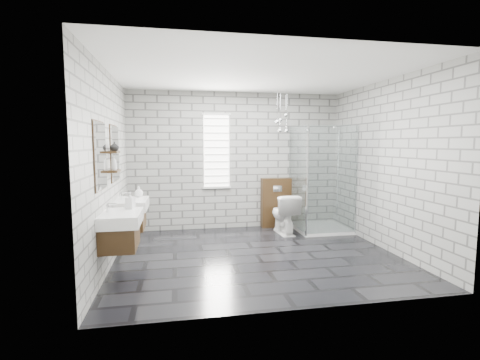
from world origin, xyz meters
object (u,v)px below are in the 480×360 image
object	(u,v)px
vanity_right	(129,206)
toilet	(284,214)
shower_enclosure	(318,206)
vanity_left	(118,220)
cistern_panel	(276,203)

from	to	relation	value
vanity_right	toilet	xyz separation A→B (m)	(2.71, 0.77, -0.38)
toilet	shower_enclosure	bearing A→B (deg)	178.03
vanity_left	shower_enclosure	size ratio (longest dim) A/B	0.77
vanity_right	cistern_panel	xyz separation A→B (m)	(2.71, 1.30, -0.26)
shower_enclosure	toilet	size ratio (longest dim) A/B	2.70
vanity_left	toilet	xyz separation A→B (m)	(2.71, 1.79, -0.38)
cistern_panel	toilet	world-z (taller)	cistern_panel
shower_enclosure	cistern_panel	bearing A→B (deg)	143.59
vanity_right	cistern_panel	size ratio (longest dim) A/B	1.57
cistern_panel	shower_enclosure	distance (m)	0.87
cistern_panel	shower_enclosure	world-z (taller)	shower_enclosure
toilet	vanity_right	bearing A→B (deg)	12.75
vanity_right	toilet	distance (m)	2.84
vanity_left	shower_enclosure	world-z (taller)	shower_enclosure
vanity_left	cistern_panel	bearing A→B (deg)	40.61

